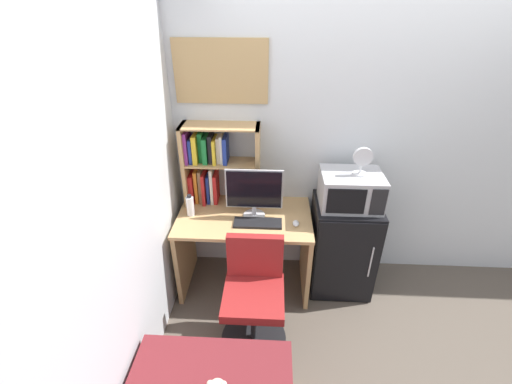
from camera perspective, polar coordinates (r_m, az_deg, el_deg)
wall_back at (r=3.16m, az=24.77°, el=7.60°), size 6.40×0.04×2.60m
wall_left at (r=1.75m, az=-27.44°, el=-10.82°), size 0.04×4.40×2.60m
desk at (r=3.02m, az=-1.88°, el=-7.73°), size 1.12×0.67×0.75m
hutch_bookshelf at (r=2.93m, az=-7.37°, el=4.74°), size 0.64×0.24×0.71m
monitor at (r=2.75m, az=-0.32°, el=0.02°), size 0.46×0.18×0.43m
keyboard at (r=2.77m, az=0.30°, el=-5.18°), size 0.39×0.14×0.02m
computer_mouse at (r=2.77m, az=6.63°, el=-5.20°), size 0.05×0.08×0.03m
water_bottle at (r=2.90m, az=-10.87°, el=-2.26°), size 0.06×0.06×0.19m
mini_fridge at (r=3.16m, az=14.07°, el=-8.70°), size 0.53×0.51×0.86m
microwave at (r=2.85m, az=15.43°, el=0.38°), size 0.48×0.38×0.28m
desk_fan at (r=2.74m, az=17.25°, el=5.07°), size 0.15×0.11×0.23m
desk_chair at (r=2.67m, az=-0.34°, el=-17.46°), size 0.50×0.50×0.86m
wall_corkboard at (r=2.79m, az=-5.86°, el=19.25°), size 0.73×0.02×0.48m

